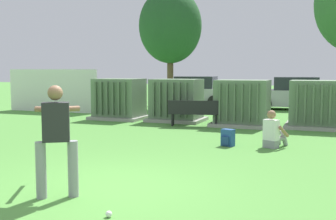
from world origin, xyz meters
name	(u,v)px	position (x,y,z in m)	size (l,w,h in m)	color
ground_plane	(102,189)	(0.00, 0.00, 0.00)	(96.00, 96.00, 0.00)	#51933D
fence_panel	(52,91)	(-8.69, 10.50, 1.00)	(4.80, 0.12, 2.00)	white
transformer_west	(119,99)	(-4.39, 9.05, 0.79)	(2.10, 1.70, 1.62)	#9E9B93
transformer_mid_west	(177,101)	(-1.98, 9.18, 0.79)	(2.10, 1.70, 1.62)	#9E9B93
transformer_mid_east	(243,104)	(0.65, 8.74, 0.79)	(2.10, 1.70, 1.62)	#9E9B93
transformer_east	(318,105)	(3.16, 9.07, 0.79)	(2.10, 1.70, 1.62)	#9E9B93
park_bench	(194,111)	(-0.88, 7.92, 0.54)	(1.84, 0.74, 0.92)	black
batter	(57,135)	(-0.45, -0.60, 0.98)	(1.10, 1.48, 1.74)	gray
sports_ball	(109,214)	(0.76, -1.15, 0.04)	(0.09, 0.09, 0.09)	white
seated_spectator	(273,133)	(2.19, 4.86, 0.38)	(0.67, 0.79, 0.96)	gray
backpack	(228,138)	(1.06, 4.63, 0.21)	(0.37, 0.34, 0.44)	#264C8C
tree_left	(170,26)	(-4.13, 14.20, 4.18)	(3.19, 3.19, 6.09)	brown
parked_car_leftmost	(194,92)	(-3.41, 16.00, 0.75)	(4.31, 2.14, 1.62)	#B2B2B7
parked_car_left_of_center	(293,94)	(1.84, 15.78, 0.75)	(4.37, 2.29, 1.62)	#B2B2B7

